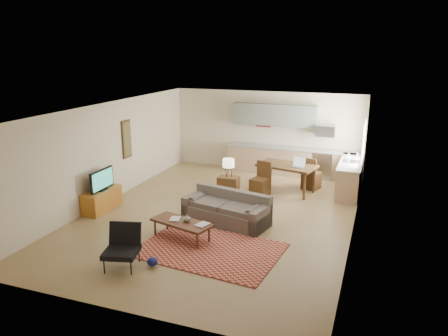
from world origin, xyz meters
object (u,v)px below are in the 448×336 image
at_px(console_table, 228,188).
at_px(dining_table, 286,178).
at_px(tv_credenza, 102,200).
at_px(sofa, 226,208).
at_px(armchair, 121,248).
at_px(coffee_table, 182,230).

distance_m(console_table, dining_table, 1.83).
height_order(console_table, dining_table, dining_table).
distance_m(tv_credenza, dining_table, 5.22).
height_order(sofa, armchair, armchair).
bearing_deg(sofa, console_table, 120.10).
xyz_separation_m(sofa, tv_credenza, (-3.33, -0.29, -0.10)).
xyz_separation_m(sofa, console_table, (-0.51, 1.61, -0.05)).
relative_size(sofa, dining_table, 1.33).
bearing_deg(coffee_table, tv_credenza, 176.98).
height_order(armchair, console_table, armchair).
distance_m(coffee_table, dining_table, 4.29).
bearing_deg(console_table, tv_credenza, -147.54).
xyz_separation_m(armchair, dining_table, (1.99, 5.60, -0.00)).
bearing_deg(console_table, coffee_table, -93.59).
height_order(coffee_table, console_table, console_table).
xyz_separation_m(console_table, dining_table, (1.38, 1.20, 0.09)).
bearing_deg(console_table, dining_table, 39.62).
bearing_deg(dining_table, tv_credenza, -130.50).
xyz_separation_m(coffee_table, armchair, (-0.52, -1.58, 0.20)).
distance_m(sofa, armchair, 3.01).
bearing_deg(tv_credenza, console_table, 34.02).
relative_size(coffee_table, armchair, 1.69).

